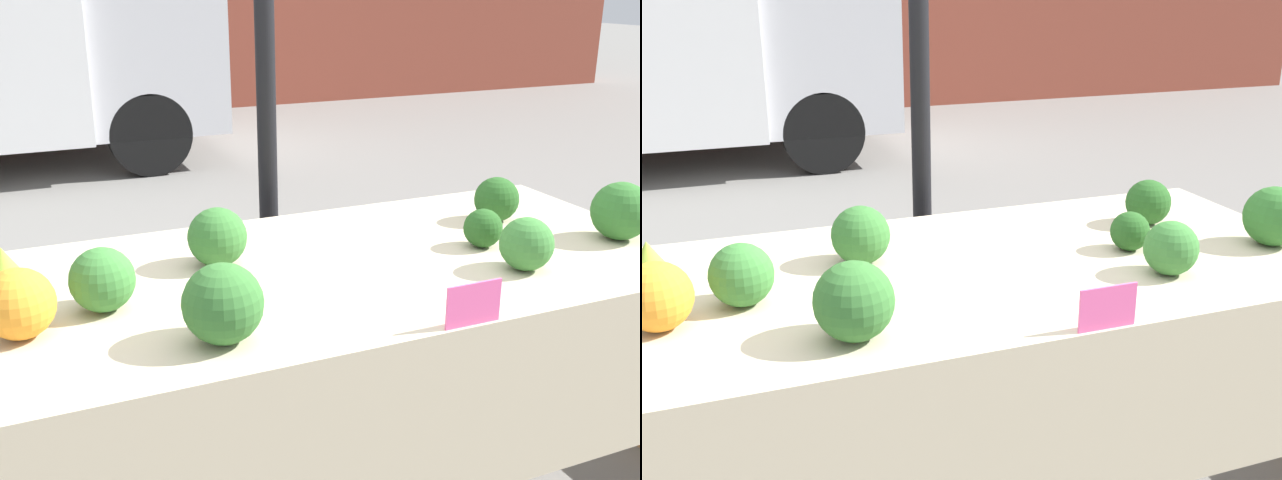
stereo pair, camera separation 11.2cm
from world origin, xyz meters
TOP-DOWN VIEW (x-y plane):
  - tent_pole at (0.12, 0.74)m, footprint 0.07×0.07m
  - market_table at (0.00, -0.07)m, footprint 2.12×0.97m
  - orange_cauliflower at (-0.78, -0.12)m, footprint 0.16×0.16m
  - romanesco_head at (-0.80, 0.14)m, footprint 0.16×0.16m
  - broccoli_head_0 at (0.93, -0.15)m, footprint 0.18×0.18m
  - broccoli_head_1 at (-0.59, -0.05)m, footprint 0.16×0.16m
  - broccoli_head_2 at (0.51, -0.24)m, footprint 0.15×0.15m
  - broccoli_head_3 at (-0.25, 0.13)m, footprint 0.17×0.17m
  - broccoli_head_4 at (-0.37, -0.32)m, footprint 0.18×0.18m
  - broccoli_head_5 at (0.51, -0.04)m, footprint 0.12×0.12m
  - broccoli_head_6 at (0.70, 0.15)m, footprint 0.15×0.15m
  - price_sign at (0.18, -0.47)m, footprint 0.15×0.01m

SIDE VIEW (x-z plane):
  - market_table at x=0.00m, z-range 0.32..1.15m
  - price_sign at x=0.18m, z-range 0.82..0.93m
  - broccoli_head_5 at x=0.51m, z-range 0.82..0.94m
  - romanesco_head at x=-0.80m, z-range 0.82..0.95m
  - broccoli_head_6 at x=0.70m, z-range 0.82..0.97m
  - broccoli_head_2 at x=0.51m, z-range 0.82..0.97m
  - broccoli_head_1 at x=-0.59m, z-range 0.82..0.98m
  - orange_cauliflower at x=-0.78m, z-range 0.82..0.99m
  - broccoli_head_3 at x=-0.25m, z-range 0.82..0.99m
  - broccoli_head_0 at x=0.93m, z-range 0.82..1.00m
  - broccoli_head_4 at x=-0.37m, z-range 0.82..1.01m
  - tent_pole at x=0.12m, z-range 0.00..2.73m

